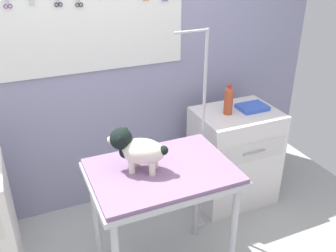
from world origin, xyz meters
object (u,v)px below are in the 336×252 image
(grooming_arm, at_px, (201,145))
(grooming_table, at_px, (162,182))
(cabinet_right, at_px, (234,156))
(soda_bottle, at_px, (229,101))
(dog, at_px, (136,149))

(grooming_arm, bearing_deg, grooming_table, -143.44)
(grooming_table, relative_size, cabinet_right, 1.05)
(grooming_arm, bearing_deg, soda_bottle, 31.84)
(soda_bottle, bearing_deg, cabinet_right, -1.92)
(grooming_arm, relative_size, soda_bottle, 6.46)
(dog, bearing_deg, soda_bottle, 27.95)
(grooming_table, distance_m, soda_bottle, 1.01)
(dog, relative_size, soda_bottle, 1.41)
(dog, xyz_separation_m, soda_bottle, (0.96, 0.51, -0.05))
(grooming_table, bearing_deg, dog, 158.83)
(grooming_table, relative_size, dog, 2.53)
(dog, relative_size, cabinet_right, 0.41)
(grooming_table, distance_m, cabinet_right, 1.13)
(cabinet_right, bearing_deg, soda_bottle, 178.08)
(dog, bearing_deg, grooming_table, -21.17)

